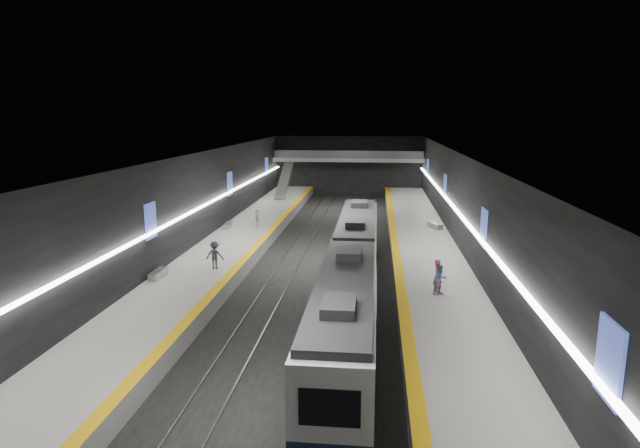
# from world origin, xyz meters

# --- Properties ---
(ground) EXTENTS (70.00, 70.00, 0.00)m
(ground) POSITION_xyz_m (0.00, 0.00, 0.00)
(ground) COLOR black
(ground) RESTS_ON ground
(ceiling) EXTENTS (20.00, 70.00, 0.04)m
(ceiling) POSITION_xyz_m (0.00, 0.00, 8.00)
(ceiling) COLOR beige
(ceiling) RESTS_ON wall_left
(wall_left) EXTENTS (0.04, 70.00, 8.00)m
(wall_left) POSITION_xyz_m (-10.00, 0.00, 4.00)
(wall_left) COLOR black
(wall_left) RESTS_ON ground
(wall_right) EXTENTS (0.04, 70.00, 8.00)m
(wall_right) POSITION_xyz_m (10.00, 0.00, 4.00)
(wall_right) COLOR black
(wall_right) RESTS_ON ground
(wall_back) EXTENTS (20.00, 0.04, 8.00)m
(wall_back) POSITION_xyz_m (0.00, 35.00, 4.00)
(wall_back) COLOR black
(wall_back) RESTS_ON ground
(platform_left) EXTENTS (5.00, 70.00, 1.00)m
(platform_left) POSITION_xyz_m (-7.50, 0.00, 0.50)
(platform_left) COLOR slate
(platform_left) RESTS_ON ground
(tile_surface_left) EXTENTS (5.00, 70.00, 0.02)m
(tile_surface_left) POSITION_xyz_m (-7.50, 0.00, 1.01)
(tile_surface_left) COLOR #B4B4AF
(tile_surface_left) RESTS_ON platform_left
(tactile_strip_left) EXTENTS (0.60, 70.00, 0.02)m
(tactile_strip_left) POSITION_xyz_m (-5.30, 0.00, 1.02)
(tactile_strip_left) COLOR yellow
(tactile_strip_left) RESTS_ON platform_left
(platform_right) EXTENTS (5.00, 70.00, 1.00)m
(platform_right) POSITION_xyz_m (7.50, 0.00, 0.50)
(platform_right) COLOR slate
(platform_right) RESTS_ON ground
(tile_surface_right) EXTENTS (5.00, 70.00, 0.02)m
(tile_surface_right) POSITION_xyz_m (7.50, 0.00, 1.01)
(tile_surface_right) COLOR #B4B4AF
(tile_surface_right) RESTS_ON platform_right
(tactile_strip_right) EXTENTS (0.60, 70.00, 0.02)m
(tactile_strip_right) POSITION_xyz_m (5.30, 0.00, 1.02)
(tactile_strip_right) COLOR yellow
(tactile_strip_right) RESTS_ON platform_right
(rails) EXTENTS (6.52, 70.00, 0.12)m
(rails) POSITION_xyz_m (-0.00, 0.00, 0.06)
(rails) COLOR gray
(rails) RESTS_ON ground
(train) EXTENTS (2.69, 30.04, 3.60)m
(train) POSITION_xyz_m (2.50, -9.40, 2.20)
(train) COLOR #10203C
(train) RESTS_ON ground
(ad_posters) EXTENTS (19.94, 53.50, 2.20)m
(ad_posters) POSITION_xyz_m (-0.00, 1.00, 4.50)
(ad_posters) COLOR #3C52B6
(ad_posters) RESTS_ON wall_left
(cove_light_left) EXTENTS (0.25, 68.60, 0.12)m
(cove_light_left) POSITION_xyz_m (-9.80, 0.00, 3.80)
(cove_light_left) COLOR white
(cove_light_left) RESTS_ON wall_left
(cove_light_right) EXTENTS (0.25, 68.60, 0.12)m
(cove_light_right) POSITION_xyz_m (9.80, 0.00, 3.80)
(cove_light_right) COLOR white
(cove_light_right) RESTS_ON wall_right
(mezzanine_bridge) EXTENTS (20.00, 3.00, 1.50)m
(mezzanine_bridge) POSITION_xyz_m (0.00, 32.93, 5.04)
(mezzanine_bridge) COLOR gray
(mezzanine_bridge) RESTS_ON wall_left
(escalator) EXTENTS (1.20, 7.50, 3.92)m
(escalator) POSITION_xyz_m (-7.50, 26.00, 2.90)
(escalator) COLOR #99999E
(escalator) RESTS_ON platform_left
(bench_left_near) EXTENTS (0.55, 1.91, 0.47)m
(bench_left_near) POSITION_xyz_m (-9.50, -8.36, 1.23)
(bench_left_near) COLOR #99999E
(bench_left_near) RESTS_ON platform_left
(bench_left_far) EXTENTS (0.62, 1.78, 0.43)m
(bench_left_far) POSITION_xyz_m (-9.30, 6.63, 1.21)
(bench_left_far) COLOR #99999E
(bench_left_far) RESTS_ON platform_left
(bench_right_far) EXTENTS (1.24, 1.98, 0.47)m
(bench_right_far) POSITION_xyz_m (9.01, 8.27, 1.24)
(bench_right_far) COLOR #99999E
(bench_right_far) RESTS_ON platform_right
(passenger_right_a) EXTENTS (0.54, 0.76, 1.97)m
(passenger_right_a) POSITION_xyz_m (7.27, -9.59, 1.98)
(passenger_right_a) COLOR #CB4B5F
(passenger_right_a) RESTS_ON platform_right
(passenger_right_b) EXTENTS (1.04, 0.98, 1.70)m
(passenger_right_b) POSITION_xyz_m (7.39, -9.76, 1.85)
(passenger_right_b) COLOR teal
(passenger_right_b) RESTS_ON platform_right
(passenger_left_a) EXTENTS (0.39, 0.94, 1.60)m
(passenger_left_a) POSITION_xyz_m (-6.75, 7.19, 1.80)
(passenger_left_a) COLOR beige
(passenger_left_a) RESTS_ON platform_left
(passenger_left_b) EXTENTS (1.20, 0.72, 1.83)m
(passenger_left_b) POSITION_xyz_m (-6.57, -6.13, 1.91)
(passenger_left_b) COLOR #3D3D44
(passenger_left_b) RESTS_ON platform_left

